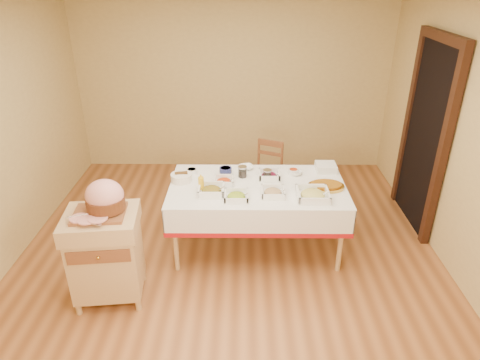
{
  "coord_description": "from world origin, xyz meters",
  "views": [
    {
      "loc": [
        0.15,
        -3.64,
        2.78
      ],
      "look_at": [
        0.12,
        0.2,
        0.87
      ],
      "focal_mm": 32.0,
      "sensor_mm": 36.0,
      "label": 1
    }
  ],
  "objects_px": {
    "ham_on_board": "(104,200)",
    "plate_stack": "(326,167)",
    "mustard_bottle": "(201,183)",
    "brass_platter": "(326,186)",
    "preserve_jar_right": "(267,175)",
    "butcher_cart": "(106,252)",
    "dining_table": "(257,199)",
    "dining_chair": "(266,173)",
    "preserve_jar_left": "(242,172)",
    "bread_basket": "(181,177)"
  },
  "relations": [
    {
      "from": "ham_on_board",
      "to": "mustard_bottle",
      "type": "relative_size",
      "value": 2.57
    },
    {
      "from": "mustard_bottle",
      "to": "dining_table",
      "type": "bearing_deg",
      "value": 11.53
    },
    {
      "from": "mustard_bottle",
      "to": "brass_platter",
      "type": "xyz_separation_m",
      "value": [
        1.27,
        0.06,
        -0.06
      ]
    },
    {
      "from": "ham_on_board",
      "to": "dining_chair",
      "type": "bearing_deg",
      "value": 50.44
    },
    {
      "from": "preserve_jar_right",
      "to": "plate_stack",
      "type": "bearing_deg",
      "value": 19.69
    },
    {
      "from": "plate_stack",
      "to": "preserve_jar_left",
      "type": "bearing_deg",
      "value": -169.77
    },
    {
      "from": "butcher_cart",
      "to": "dining_chair",
      "type": "height_order",
      "value": "butcher_cart"
    },
    {
      "from": "dining_table",
      "to": "preserve_jar_left",
      "type": "relative_size",
      "value": 14.84
    },
    {
      "from": "ham_on_board",
      "to": "plate_stack",
      "type": "bearing_deg",
      "value": 28.66
    },
    {
      "from": "dining_table",
      "to": "plate_stack",
      "type": "xyz_separation_m",
      "value": [
        0.77,
        0.36,
        0.2
      ]
    },
    {
      "from": "ham_on_board",
      "to": "preserve_jar_right",
      "type": "xyz_separation_m",
      "value": [
        1.43,
        0.91,
        -0.21
      ]
    },
    {
      "from": "bread_basket",
      "to": "preserve_jar_right",
      "type": "bearing_deg",
      "value": 2.22
    },
    {
      "from": "mustard_bottle",
      "to": "dining_chair",
      "type": "bearing_deg",
      "value": 57.28
    },
    {
      "from": "butcher_cart",
      "to": "preserve_jar_right",
      "type": "distance_m",
      "value": 1.78
    },
    {
      "from": "mustard_bottle",
      "to": "brass_platter",
      "type": "distance_m",
      "value": 1.27
    },
    {
      "from": "preserve_jar_right",
      "to": "dining_table",
      "type": "bearing_deg",
      "value": -130.04
    },
    {
      "from": "ham_on_board",
      "to": "mustard_bottle",
      "type": "height_order",
      "value": "ham_on_board"
    },
    {
      "from": "dining_chair",
      "to": "brass_platter",
      "type": "distance_m",
      "value": 1.25
    },
    {
      "from": "preserve_jar_left",
      "to": "plate_stack",
      "type": "height_order",
      "value": "preserve_jar_left"
    },
    {
      "from": "preserve_jar_left",
      "to": "mustard_bottle",
      "type": "relative_size",
      "value": 0.68
    },
    {
      "from": "preserve_jar_left",
      "to": "bread_basket",
      "type": "xyz_separation_m",
      "value": [
        -0.64,
        -0.11,
        -0.01
      ]
    },
    {
      "from": "preserve_jar_right",
      "to": "bread_basket",
      "type": "height_order",
      "value": "preserve_jar_right"
    },
    {
      "from": "butcher_cart",
      "to": "bread_basket",
      "type": "bearing_deg",
      "value": 57.64
    },
    {
      "from": "dining_chair",
      "to": "plate_stack",
      "type": "relative_size",
      "value": 3.78
    },
    {
      "from": "butcher_cart",
      "to": "ham_on_board",
      "type": "xyz_separation_m",
      "value": [
        0.05,
        0.04,
        0.51
      ]
    },
    {
      "from": "dining_chair",
      "to": "preserve_jar_left",
      "type": "height_order",
      "value": "preserve_jar_left"
    },
    {
      "from": "dining_table",
      "to": "bread_basket",
      "type": "height_order",
      "value": "bread_basket"
    },
    {
      "from": "preserve_jar_left",
      "to": "brass_platter",
      "type": "relative_size",
      "value": 0.33
    },
    {
      "from": "dining_table",
      "to": "preserve_jar_left",
      "type": "xyz_separation_m",
      "value": [
        -0.16,
        0.2,
        0.22
      ]
    },
    {
      "from": "ham_on_board",
      "to": "bread_basket",
      "type": "xyz_separation_m",
      "value": [
        0.53,
        0.87,
        -0.22
      ]
    },
    {
      "from": "preserve_jar_right",
      "to": "mustard_bottle",
      "type": "relative_size",
      "value": 0.65
    },
    {
      "from": "mustard_bottle",
      "to": "brass_platter",
      "type": "bearing_deg",
      "value": 2.77
    },
    {
      "from": "dining_table",
      "to": "ham_on_board",
      "type": "height_order",
      "value": "ham_on_board"
    },
    {
      "from": "butcher_cart",
      "to": "brass_platter",
      "type": "relative_size",
      "value": 2.39
    },
    {
      "from": "butcher_cart",
      "to": "preserve_jar_right",
      "type": "bearing_deg",
      "value": 32.55
    },
    {
      "from": "preserve_jar_left",
      "to": "bread_basket",
      "type": "height_order",
      "value": "preserve_jar_left"
    },
    {
      "from": "dining_chair",
      "to": "brass_platter",
      "type": "xyz_separation_m",
      "value": [
        0.55,
        -1.06,
        0.36
      ]
    },
    {
      "from": "plate_stack",
      "to": "preserve_jar_right",
      "type": "bearing_deg",
      "value": -160.31
    },
    {
      "from": "bread_basket",
      "to": "ham_on_board",
      "type": "bearing_deg",
      "value": -121.24
    },
    {
      "from": "plate_stack",
      "to": "bread_basket",
      "type": "bearing_deg",
      "value": -170.15
    },
    {
      "from": "plate_stack",
      "to": "brass_platter",
      "type": "height_order",
      "value": "plate_stack"
    },
    {
      "from": "brass_platter",
      "to": "ham_on_board",
      "type": "bearing_deg",
      "value": -160.25
    },
    {
      "from": "preserve_jar_left",
      "to": "plate_stack",
      "type": "xyz_separation_m",
      "value": [
        0.92,
        0.17,
        -0.02
      ]
    },
    {
      "from": "mustard_bottle",
      "to": "plate_stack",
      "type": "bearing_deg",
      "value": 19.67
    },
    {
      "from": "butcher_cart",
      "to": "mustard_bottle",
      "type": "height_order",
      "value": "mustard_bottle"
    },
    {
      "from": "butcher_cart",
      "to": "bread_basket",
      "type": "relative_size",
      "value": 3.96
    },
    {
      "from": "ham_on_board",
      "to": "preserve_jar_left",
      "type": "distance_m",
      "value": 1.54
    },
    {
      "from": "bread_basket",
      "to": "butcher_cart",
      "type": "bearing_deg",
      "value": -122.36
    },
    {
      "from": "preserve_jar_left",
      "to": "plate_stack",
      "type": "bearing_deg",
      "value": 10.23
    },
    {
      "from": "preserve_jar_left",
      "to": "mustard_bottle",
      "type": "height_order",
      "value": "mustard_bottle"
    }
  ]
}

